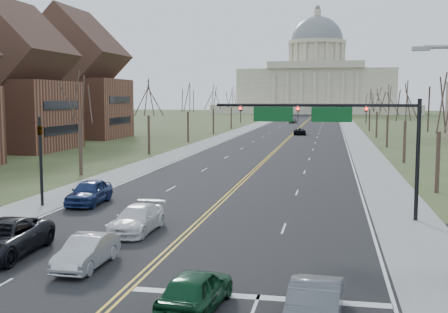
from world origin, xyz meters
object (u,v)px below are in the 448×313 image
at_px(signal_mast, 331,123).
at_px(car_nb_inner_lead, 196,289).
at_px(car_sb_inner_second, 137,219).
at_px(signal_left, 40,151).
at_px(car_far_sb, 293,120).
at_px(car_sb_outer_second, 89,192).
at_px(car_sb_outer_lead, 2,239).
at_px(car_sb_inner_lead, 87,251).
at_px(car_far_nb, 300,131).
at_px(car_nb_outer_lead, 316,299).

bearing_deg(signal_mast, car_nb_inner_lead, -105.27).
xyz_separation_m(signal_mast, car_sb_inner_second, (-10.17, -5.81, -5.04)).
relative_size(signal_left, car_far_sb, 1.31).
bearing_deg(car_nb_inner_lead, car_sb_outer_second, -49.50).
height_order(car_sb_outer_second, car_far_sb, car_sb_outer_second).
distance_m(car_sb_outer_lead, car_far_sb, 136.43).
xyz_separation_m(car_nb_inner_lead, car_sb_inner_lead, (-5.75, 3.86, -0.04)).
distance_m(car_sb_inner_lead, car_far_nb, 88.31).
xyz_separation_m(signal_mast, car_sb_outer_second, (-16.06, 1.11, -4.92)).
bearing_deg(car_sb_inner_lead, car_nb_outer_lead, -22.17).
bearing_deg(car_sb_outer_lead, signal_mast, 35.00).
bearing_deg(car_far_nb, car_nb_outer_lead, 88.19).
bearing_deg(car_sb_outer_second, car_sb_outer_lead, -86.00).
bearing_deg(car_sb_outer_second, car_nb_inner_lead, -58.29).
xyz_separation_m(signal_left, car_sb_inner_lead, (8.80, -12.23, -3.02)).
height_order(car_nb_outer_lead, car_sb_outer_lead, car_sb_outer_lead).
relative_size(car_nb_outer_lead, car_far_nb, 0.93).
distance_m(signal_mast, car_sb_outer_second, 16.83).
relative_size(signal_left, car_far_nb, 1.21).
distance_m(signal_left, car_far_sb, 125.25).
relative_size(signal_mast, car_sb_inner_lead, 2.92).
xyz_separation_m(car_sb_inner_lead, car_far_sb, (-0.57, 137.18, 0.09)).
xyz_separation_m(car_nb_outer_lead, car_sb_inner_second, (-9.86, 10.50, -0.04)).
distance_m(car_nb_inner_lead, car_far_nb, 92.10).
distance_m(signal_mast, car_far_nb, 76.40).
bearing_deg(car_sb_outer_lead, car_far_sb, 85.41).
distance_m(car_sb_outer_second, car_far_sb, 123.95).
xyz_separation_m(signal_left, car_sb_outer_lead, (4.30, -11.42, -2.87)).
bearing_deg(car_sb_inner_second, car_nb_outer_lead, -45.21).
bearing_deg(car_far_sb, signal_left, -90.87).
xyz_separation_m(signal_mast, signal_left, (-18.95, 0.00, -2.05)).
bearing_deg(car_far_nb, car_sb_inner_lead, 81.98).
relative_size(car_sb_inner_second, car_sb_outer_second, 1.00).
xyz_separation_m(car_sb_outer_second, car_far_nb, (10.00, 74.88, -0.15)).
distance_m(signal_mast, car_sb_outer_lead, 19.21).
xyz_separation_m(car_nb_inner_lead, car_far_sb, (-6.33, 141.04, 0.06)).
bearing_deg(signal_left, car_far_nb, 80.38).
bearing_deg(signal_mast, car_sb_outer_second, 176.04).
relative_size(signal_left, car_nb_outer_lead, 1.31).
bearing_deg(signal_mast, car_sb_inner_lead, -129.69).
bearing_deg(car_far_sb, car_nb_inner_lead, -84.53).
xyz_separation_m(car_sb_inner_second, car_far_nb, (4.11, 81.80, -0.02)).
bearing_deg(car_far_nb, car_sb_inner_second, 81.76).
height_order(signal_mast, car_sb_outer_second, signal_mast).
relative_size(car_sb_inner_lead, car_sb_outer_second, 0.85).
distance_m(car_sb_inner_lead, car_sb_inner_second, 6.41).
relative_size(signal_left, car_nb_inner_lead, 1.42).
height_order(car_sb_outer_lead, car_sb_outer_second, car_sb_outer_second).
distance_m(car_sb_inner_lead, car_sb_outer_second, 14.59).
distance_m(car_sb_inner_lead, car_far_sb, 137.18).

